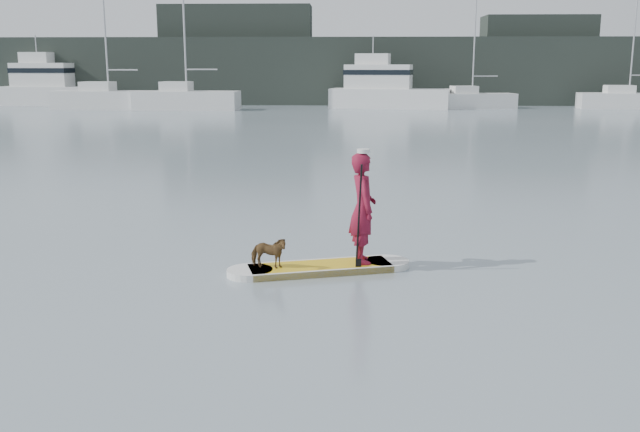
{
  "coord_description": "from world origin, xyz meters",
  "views": [
    {
      "loc": [
        0.42,
        -14.59,
        3.58
      ],
      "look_at": [
        -0.04,
        -2.47,
        1.0
      ],
      "focal_mm": 40.0,
      "sensor_mm": 36.0,
      "label": 1
    }
  ],
  "objects_px": {
    "dog": "(268,253)",
    "sailboat_c": "(186,99)",
    "sailboat_b": "(108,97)",
    "sailboat_f": "(628,99)",
    "paddleboard": "(320,268)",
    "motor_yacht_b": "(50,86)",
    "sailboat_e": "(471,100)",
    "paddler": "(363,208)",
    "motor_yacht_a": "(385,88)"
  },
  "relations": [
    {
      "from": "paddleboard",
      "to": "sailboat_b",
      "type": "relative_size",
      "value": 0.24
    },
    {
      "from": "paddler",
      "to": "paddleboard",
      "type": "bearing_deg",
      "value": 94.91
    },
    {
      "from": "dog",
      "to": "sailboat_b",
      "type": "distance_m",
      "value": 50.4
    },
    {
      "from": "motor_yacht_a",
      "to": "motor_yacht_b",
      "type": "distance_m",
      "value": 30.01
    },
    {
      "from": "paddler",
      "to": "sailboat_b",
      "type": "relative_size",
      "value": 0.15
    },
    {
      "from": "motor_yacht_b",
      "to": "paddleboard",
      "type": "bearing_deg",
      "value": -58.77
    },
    {
      "from": "sailboat_b",
      "to": "sailboat_c",
      "type": "xyz_separation_m",
      "value": [
        6.67,
        -0.87,
        -0.05
      ]
    },
    {
      "from": "dog",
      "to": "sailboat_c",
      "type": "height_order",
      "value": "sailboat_c"
    },
    {
      "from": "paddler",
      "to": "dog",
      "type": "bearing_deg",
      "value": 94.91
    },
    {
      "from": "sailboat_c",
      "to": "motor_yacht_a",
      "type": "distance_m",
      "value": 16.47
    },
    {
      "from": "paddleboard",
      "to": "paddler",
      "type": "bearing_deg",
      "value": 0.0
    },
    {
      "from": "sailboat_b",
      "to": "motor_yacht_b",
      "type": "xyz_separation_m",
      "value": [
        -6.97,
        5.1,
        0.8
      ]
    },
    {
      "from": "sailboat_e",
      "to": "motor_yacht_a",
      "type": "relative_size",
      "value": 1.0
    },
    {
      "from": "paddleboard",
      "to": "dog",
      "type": "relative_size",
      "value": 4.88
    },
    {
      "from": "dog",
      "to": "motor_yacht_a",
      "type": "relative_size",
      "value": 0.06
    },
    {
      "from": "paddleboard",
      "to": "motor_yacht_a",
      "type": "relative_size",
      "value": 0.31
    },
    {
      "from": "paddleboard",
      "to": "motor_yacht_a",
      "type": "bearing_deg",
      "value": 70.19
    },
    {
      "from": "sailboat_b",
      "to": "sailboat_f",
      "type": "xyz_separation_m",
      "value": [
        43.14,
        2.27,
        -0.13
      ]
    },
    {
      "from": "sailboat_b",
      "to": "sailboat_c",
      "type": "relative_size",
      "value": 1.13
    },
    {
      "from": "motor_yacht_a",
      "to": "sailboat_c",
      "type": "bearing_deg",
      "value": -158.67
    },
    {
      "from": "paddleboard",
      "to": "sailboat_f",
      "type": "height_order",
      "value": "sailboat_f"
    },
    {
      "from": "sailboat_c",
      "to": "sailboat_e",
      "type": "height_order",
      "value": "sailboat_c"
    },
    {
      "from": "dog",
      "to": "sailboat_c",
      "type": "distance_m",
      "value": 47.52
    },
    {
      "from": "dog",
      "to": "sailboat_e",
      "type": "relative_size",
      "value": 0.06
    },
    {
      "from": "sailboat_f",
      "to": "motor_yacht_a",
      "type": "bearing_deg",
      "value": -174.73
    },
    {
      "from": "sailboat_e",
      "to": "motor_yacht_a",
      "type": "height_order",
      "value": "sailboat_e"
    },
    {
      "from": "motor_yacht_b",
      "to": "dog",
      "type": "bearing_deg",
      "value": -59.66
    },
    {
      "from": "paddleboard",
      "to": "motor_yacht_a",
      "type": "distance_m",
      "value": 48.83
    },
    {
      "from": "sailboat_b",
      "to": "sailboat_e",
      "type": "bearing_deg",
      "value": 5.98
    },
    {
      "from": "sailboat_b",
      "to": "sailboat_f",
      "type": "relative_size",
      "value": 1.12
    },
    {
      "from": "paddler",
      "to": "sailboat_c",
      "type": "relative_size",
      "value": 0.16
    },
    {
      "from": "sailboat_e",
      "to": "sailboat_f",
      "type": "bearing_deg",
      "value": -6.99
    },
    {
      "from": "sailboat_e",
      "to": "motor_yacht_a",
      "type": "distance_m",
      "value": 7.26
    },
    {
      "from": "sailboat_f",
      "to": "motor_yacht_b",
      "type": "height_order",
      "value": "sailboat_f"
    },
    {
      "from": "sailboat_b",
      "to": "motor_yacht_b",
      "type": "distance_m",
      "value": 8.68
    },
    {
      "from": "motor_yacht_a",
      "to": "sailboat_e",
      "type": "bearing_deg",
      "value": 8.57
    },
    {
      "from": "sailboat_f",
      "to": "motor_yacht_b",
      "type": "xyz_separation_m",
      "value": [
        -50.12,
        2.83,
        0.92
      ]
    },
    {
      "from": "sailboat_b",
      "to": "paddler",
      "type": "bearing_deg",
      "value": -63.85
    },
    {
      "from": "paddleboard",
      "to": "sailboat_f",
      "type": "bearing_deg",
      "value": 48.42
    },
    {
      "from": "sailboat_c",
      "to": "sailboat_e",
      "type": "relative_size",
      "value": 1.17
    },
    {
      "from": "motor_yacht_b",
      "to": "paddler",
      "type": "bearing_deg",
      "value": -58.02
    },
    {
      "from": "sailboat_c",
      "to": "motor_yacht_a",
      "type": "bearing_deg",
      "value": 12.67
    },
    {
      "from": "sailboat_f",
      "to": "motor_yacht_a",
      "type": "xyz_separation_m",
      "value": [
        -20.27,
        -0.28,
        0.86
      ]
    },
    {
      "from": "dog",
      "to": "sailboat_b",
      "type": "relative_size",
      "value": 0.05
    },
    {
      "from": "paddleboard",
      "to": "sailboat_e",
      "type": "height_order",
      "value": "sailboat_e"
    },
    {
      "from": "paddleboard",
      "to": "sailboat_c",
      "type": "height_order",
      "value": "sailboat_c"
    },
    {
      "from": "sailboat_e",
      "to": "motor_yacht_b",
      "type": "xyz_separation_m",
      "value": [
        -37.04,
        3.46,
        1.0
      ]
    },
    {
      "from": "paddleboard",
      "to": "dog",
      "type": "height_order",
      "value": "dog"
    },
    {
      "from": "sailboat_b",
      "to": "sailboat_e",
      "type": "xyz_separation_m",
      "value": [
        30.07,
        1.65,
        -0.2
      ]
    },
    {
      "from": "sailboat_e",
      "to": "paddleboard",
      "type": "bearing_deg",
      "value": -112.3
    }
  ]
}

